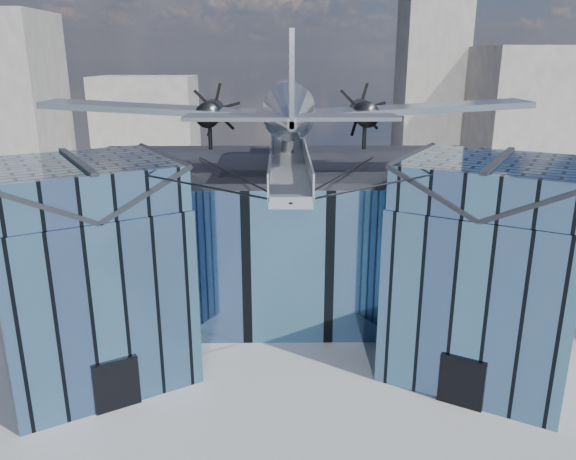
{
  "coord_description": "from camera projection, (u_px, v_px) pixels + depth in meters",
  "views": [
    {
      "loc": [
        -0.39,
        -28.59,
        16.68
      ],
      "look_at": [
        0.0,
        2.0,
        7.2
      ],
      "focal_mm": 35.0,
      "sensor_mm": 36.0,
      "label": 1
    }
  ],
  "objects": [
    {
      "name": "museum",
      "position": [
        287.0,
        237.0,
        36.16
      ],
      "size": [
        32.88,
        24.5,
        17.6
      ],
      "color": "teal",
      "rests_on": "ground"
    },
    {
      "name": "bg_towers",
      "position": [
        294.0,
        107.0,
        77.53
      ],
      "size": [
        77.0,
        24.5,
        26.0
      ],
      "color": "gray",
      "rests_on": "ground"
    },
    {
      "name": "ground_plane",
      "position": [
        288.0,
        360.0,
        32.25
      ],
      "size": [
        120.0,
        120.0,
        0.0
      ],
      "primitive_type": "plane",
      "color": "gray"
    }
  ]
}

